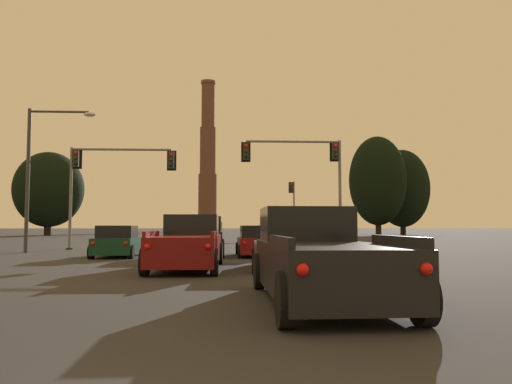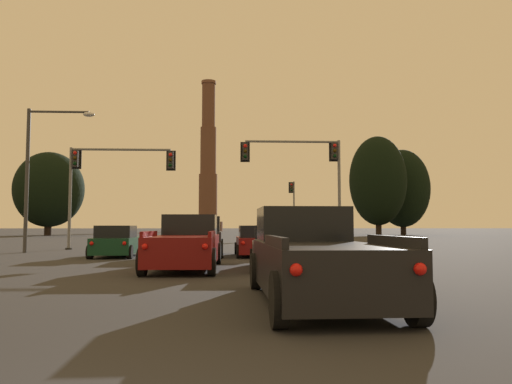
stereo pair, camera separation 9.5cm
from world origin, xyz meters
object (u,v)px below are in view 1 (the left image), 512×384
object	(u,v)px
hatchback_right_lane_front	(257,242)
street_lamp	(40,162)
hatchback_right_lane_second	(281,249)
traffic_light_far_right	(293,201)
suv_center_lane_front	(202,237)
pickup_truck_center_lane_second	(188,244)
traffic_light_overhead_left	(107,171)
hatchback_left_lane_front	(118,242)
traffic_light_overhead_right	(308,165)
pickup_truck_right_lane_third	(318,258)
smokestack	(208,172)

from	to	relation	value
hatchback_right_lane_front	street_lamp	bearing A→B (deg)	161.32
hatchback_right_lane_second	traffic_light_far_right	bearing A→B (deg)	84.55
suv_center_lane_front	pickup_truck_center_lane_second	bearing A→B (deg)	-91.40
hatchback_right_lane_second	traffic_light_overhead_left	world-z (taller)	traffic_light_overhead_left
pickup_truck_center_lane_second	traffic_light_far_right	size ratio (longest dim) A/B	0.85
hatchback_left_lane_front	traffic_light_overhead_right	world-z (taller)	traffic_light_overhead_right
suv_center_lane_front	hatchback_right_lane_second	xyz separation A→B (m)	(3.01, -7.50, -0.23)
suv_center_lane_front	traffic_light_overhead_right	bearing A→B (deg)	45.36
hatchback_right_lane_second	hatchback_right_lane_front	xyz separation A→B (m)	(-0.41, 7.03, 0.00)
hatchback_left_lane_front	traffic_light_overhead_left	xyz separation A→B (m)	(-2.42, 7.31, 4.11)
suv_center_lane_front	traffic_light_overhead_right	size ratio (longest dim) A/B	0.74
hatchback_right_lane_second	street_lamp	bearing A→B (deg)	140.32
pickup_truck_center_lane_second	traffic_light_far_right	distance (m)	40.46
suv_center_lane_front	hatchback_right_lane_front	xyz separation A→B (m)	(2.59, -0.47, -0.23)
traffic_light_far_right	street_lamp	world-z (taller)	street_lamp
pickup_truck_right_lane_third	traffic_light_far_right	world-z (taller)	traffic_light_far_right
street_lamp	traffic_light_overhead_right	bearing A→B (deg)	12.22
pickup_truck_center_lane_second	pickup_truck_right_lane_third	size ratio (longest dim) A/B	1.00
hatchback_left_lane_front	suv_center_lane_front	xyz separation A→B (m)	(3.81, 0.57, 0.23)
hatchback_left_lane_front	street_lamp	distance (m)	7.53
pickup_truck_right_lane_third	traffic_light_overhead_left	world-z (taller)	traffic_light_overhead_left
pickup_truck_center_lane_second	street_lamp	xyz separation A→B (m)	(-8.80, 10.25, 4.04)
traffic_light_overhead_right	hatchback_right_lane_second	bearing A→B (deg)	-102.51
hatchback_left_lane_front	smokestack	xyz separation A→B (m)	(-0.74, 102.21, 14.34)
suv_center_lane_front	traffic_light_far_right	distance (m)	33.55
suv_center_lane_front	street_lamp	bearing A→B (deg)	159.48
hatchback_right_lane_front	traffic_light_overhead_right	xyz separation A→B (m)	(3.49, 6.84, 4.49)
suv_center_lane_front	pickup_truck_center_lane_second	distance (m)	7.11
pickup_truck_center_lane_second	pickup_truck_right_lane_third	world-z (taller)	same
pickup_truck_right_lane_third	smokestack	world-z (taller)	smokestack
hatchback_right_lane_second	hatchback_right_lane_front	bearing A→B (deg)	95.59
suv_center_lane_front	traffic_light_overhead_left	xyz separation A→B (m)	(-6.23, 6.74, 3.88)
hatchback_right_lane_front	hatchback_left_lane_front	bearing A→B (deg)	179.75
pickup_truck_center_lane_second	pickup_truck_right_lane_third	distance (m)	7.93
street_lamp	suv_center_lane_front	bearing A→B (deg)	-19.54
hatchback_right_lane_front	traffic_light_overhead_left	size ratio (longest dim) A/B	0.63
pickup_truck_right_lane_third	smokestack	bearing A→B (deg)	92.29
traffic_light_overhead_left	pickup_truck_right_lane_third	bearing A→B (deg)	-66.35
pickup_truck_right_lane_third	traffic_light_far_right	size ratio (longest dim) A/B	0.86
street_lamp	hatchback_right_lane_front	bearing A→B (deg)	-17.50
hatchback_left_lane_front	pickup_truck_right_lane_third	bearing A→B (deg)	-65.09
hatchback_right_lane_front	smokestack	size ratio (longest dim) A/B	0.11
hatchback_left_lane_front	pickup_truck_center_lane_second	distance (m)	7.54
traffic_light_overhead_right	traffic_light_far_right	world-z (taller)	traffic_light_overhead_right
pickup_truck_right_lane_third	hatchback_right_lane_second	size ratio (longest dim) A/B	1.33
hatchback_right_lane_second	traffic_light_far_right	xyz separation A→B (m)	(5.37, 39.82, 3.56)
street_lamp	smokestack	size ratio (longest dim) A/B	0.20
hatchback_right_lane_second	hatchback_right_lane_front	distance (m)	7.05
hatchback_right_lane_second	traffic_light_far_right	distance (m)	40.34
pickup_truck_center_lane_second	hatchback_right_lane_second	xyz separation A→B (m)	(3.06, -0.39, -0.14)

